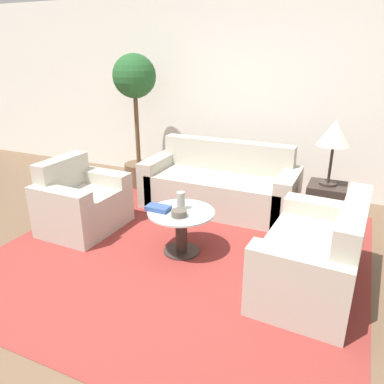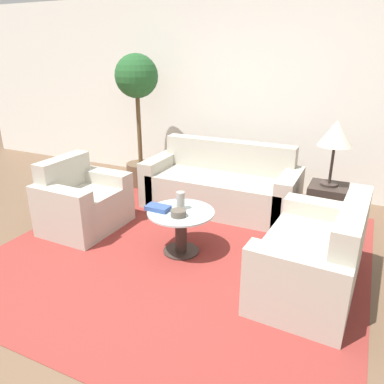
{
  "view_description": "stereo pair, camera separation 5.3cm",
  "coord_description": "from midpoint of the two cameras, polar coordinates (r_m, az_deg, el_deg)",
  "views": [
    {
      "loc": [
        1.56,
        -2.21,
        1.89
      ],
      "look_at": [
        0.12,
        0.96,
        0.55
      ],
      "focal_mm": 35.0,
      "sensor_mm": 36.0,
      "label": 1
    },
    {
      "loc": [
        1.61,
        -2.19,
        1.89
      ],
      "look_at": [
        0.12,
        0.96,
        0.55
      ],
      "focal_mm": 35.0,
      "sensor_mm": 36.0,
      "label": 2
    }
  ],
  "objects": [
    {
      "name": "ground_plane",
      "position": [
        3.3,
        -8.88,
        -14.15
      ],
      "size": [
        14.0,
        14.0,
        0.0
      ],
      "primitive_type": "plane",
      "color": "brown"
    },
    {
      "name": "coffee_table",
      "position": [
        3.63,
        -1.27,
        -5.21
      ],
      "size": [
        0.64,
        0.64,
        0.44
      ],
      "color": "#332823",
      "rests_on": "ground_plane"
    },
    {
      "name": "bowl",
      "position": [
        3.45,
        -1.65,
        -3.24
      ],
      "size": [
        0.15,
        0.15,
        0.06
      ],
      "color": "brown",
      "rests_on": "coffee_table"
    },
    {
      "name": "book_stack",
      "position": [
        3.6,
        -4.8,
        -2.43
      ],
      "size": [
        0.23,
        0.14,
        0.04
      ],
      "rotation": [
        0.0,
        0.0,
        -0.0
      ],
      "color": "#334C8C",
      "rests_on": "coffee_table"
    },
    {
      "name": "sofa_main",
      "position": [
        4.69,
        4.88,
        0.84
      ],
      "size": [
        1.88,
        0.77,
        0.82
      ],
      "color": "#B2AD9E",
      "rests_on": "ground_plane"
    },
    {
      "name": "table_lamp",
      "position": [
        4.1,
        21.43,
        8.1
      ],
      "size": [
        0.34,
        0.34,
        0.69
      ],
      "color": "#332823",
      "rests_on": "side_table"
    },
    {
      "name": "side_table",
      "position": [
        4.33,
        20.03,
        -2.33
      ],
      "size": [
        0.39,
        0.39,
        0.53
      ],
      "color": "#332823",
      "rests_on": "ground_plane"
    },
    {
      "name": "vase",
      "position": [
        3.58,
        -1.33,
        -1.33
      ],
      "size": [
        0.08,
        0.08,
        0.18
      ],
      "color": "#9E998E",
      "rests_on": "coffee_table"
    },
    {
      "name": "loveseat",
      "position": [
        3.27,
        19.06,
        -9.72
      ],
      "size": [
        0.8,
        1.3,
        0.8
      ],
      "rotation": [
        0.0,
        0.0,
        -1.63
      ],
      "color": "#B2AD9E",
      "rests_on": "ground_plane"
    },
    {
      "name": "armchair",
      "position": [
        4.32,
        -16.19,
        -1.73
      ],
      "size": [
        0.72,
        0.89,
        0.78
      ],
      "rotation": [
        0.0,
        0.0,
        1.55
      ],
      "color": "#B2AD9E",
      "rests_on": "ground_plane"
    },
    {
      "name": "wall_back",
      "position": [
        5.36,
        8.21,
        14.49
      ],
      "size": [
        10.0,
        0.06,
        2.6
      ],
      "color": "white",
      "rests_on": "ground_plane"
    },
    {
      "name": "potted_plant",
      "position": [
        5.35,
        -8.0,
        13.76
      ],
      "size": [
        0.59,
        0.59,
        1.84
      ],
      "color": "brown",
      "rests_on": "ground_plane"
    },
    {
      "name": "rug",
      "position": [
        3.76,
        -1.24,
        -9.03
      ],
      "size": [
        3.44,
        3.3,
        0.01
      ],
      "color": "maroon",
      "rests_on": "ground_plane"
    }
  ]
}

